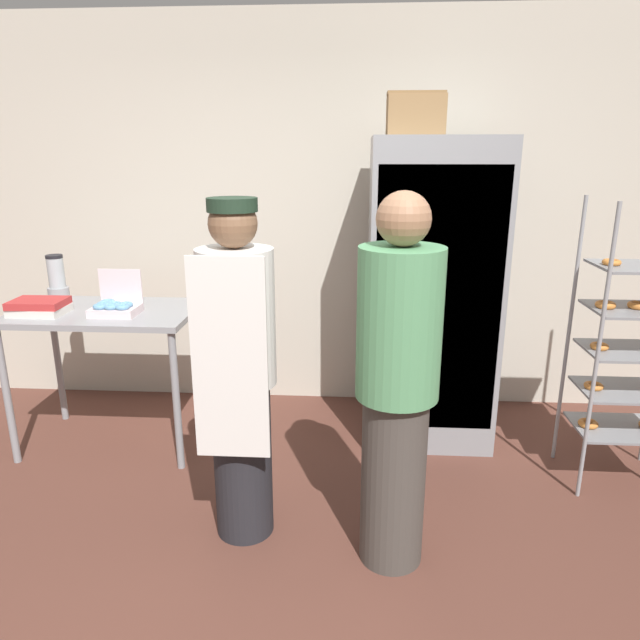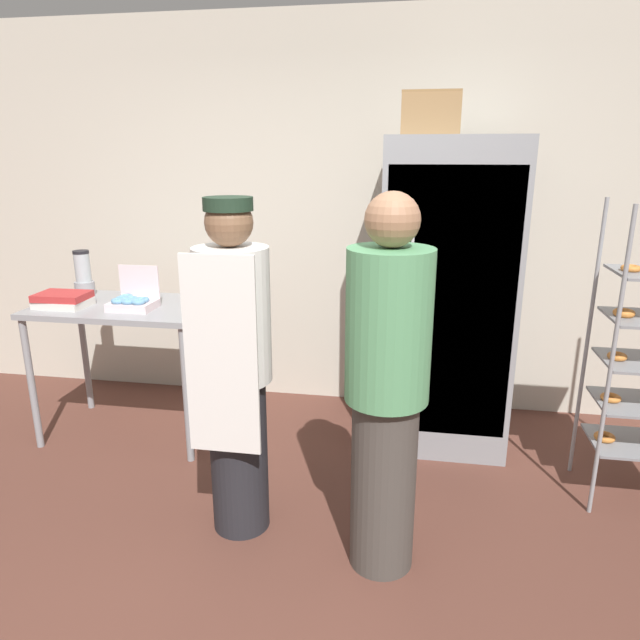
# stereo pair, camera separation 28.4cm
# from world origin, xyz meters

# --- Properties ---
(ground_plane) EXTENTS (14.00, 14.00, 0.00)m
(ground_plane) POSITION_xyz_m (0.00, 0.00, 0.00)
(ground_plane) COLOR brown
(back_wall) EXTENTS (6.40, 0.12, 2.76)m
(back_wall) POSITION_xyz_m (0.00, 2.26, 1.38)
(back_wall) COLOR beige
(back_wall) RESTS_ON ground_plane
(refrigerator) EXTENTS (0.80, 0.73, 1.93)m
(refrigerator) POSITION_xyz_m (0.79, 1.68, 0.96)
(refrigerator) COLOR gray
(refrigerator) RESTS_ON ground_plane
(baking_rack) EXTENTS (0.55, 0.44, 1.61)m
(baking_rack) POSITION_xyz_m (1.83, 1.15, 0.79)
(baking_rack) COLOR #93969B
(baking_rack) RESTS_ON ground_plane
(prep_counter) EXTENTS (1.11, 0.68, 0.90)m
(prep_counter) POSITION_xyz_m (-1.24, 1.39, 0.79)
(prep_counter) COLOR gray
(prep_counter) RESTS_ON ground_plane
(donut_box) EXTENTS (0.27, 0.22, 0.26)m
(donut_box) POSITION_xyz_m (-1.12, 1.29, 0.95)
(donut_box) COLOR silver
(donut_box) RESTS_ON prep_counter
(blender_pitcher) EXTENTS (0.13, 0.13, 0.30)m
(blender_pitcher) POSITION_xyz_m (-1.63, 1.59, 1.04)
(blender_pitcher) COLOR #99999E
(blender_pitcher) RESTS_ON prep_counter
(binder_stack) EXTENTS (0.32, 0.23, 0.09)m
(binder_stack) POSITION_xyz_m (-1.58, 1.27, 0.95)
(binder_stack) COLOR silver
(binder_stack) RESTS_ON prep_counter
(cardboard_storage_box) EXTENTS (0.33, 0.27, 0.24)m
(cardboard_storage_box) POSITION_xyz_m (0.64, 1.62, 2.05)
(cardboard_storage_box) COLOR #937047
(cardboard_storage_box) RESTS_ON refrigerator
(person_baker) EXTENTS (0.35, 0.37, 1.65)m
(person_baker) POSITION_xyz_m (-0.22, 0.53, 0.86)
(person_baker) COLOR #232328
(person_baker) RESTS_ON ground_plane
(person_customer) EXTENTS (0.36, 0.36, 1.69)m
(person_customer) POSITION_xyz_m (0.50, 0.38, 0.86)
(person_customer) COLOR #47423D
(person_customer) RESTS_ON ground_plane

